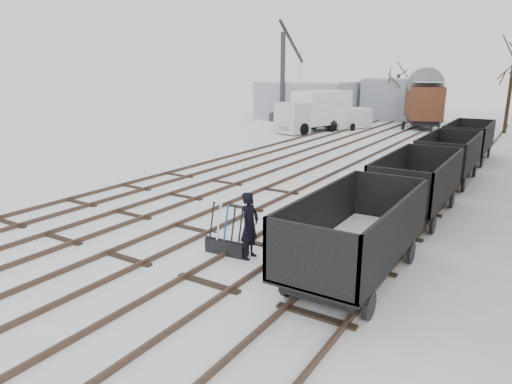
{
  "coord_description": "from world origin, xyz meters",
  "views": [
    {
      "loc": [
        9.69,
        -11.34,
        5.29
      ],
      "look_at": [
        1.55,
        1.59,
        1.2
      ],
      "focal_mm": 32.0,
      "sensor_mm": 36.0,
      "label": 1
    }
  ],
  "objects_px": {
    "ground_frame": "(227,244)",
    "crane": "(283,95)",
    "box_van_wagon": "(424,101)",
    "worker": "(250,226)",
    "freight_wagon_a": "(355,247)",
    "panel_van": "(350,118)",
    "lorry": "(315,111)"
  },
  "relations": [
    {
      "from": "panel_van",
      "to": "worker",
      "type": "bearing_deg",
      "value": -50.74
    },
    {
      "from": "box_van_wagon",
      "to": "worker",
      "type": "bearing_deg",
      "value": -106.22
    },
    {
      "from": "ground_frame",
      "to": "freight_wagon_a",
      "type": "bearing_deg",
      "value": 3.15
    },
    {
      "from": "ground_frame",
      "to": "panel_van",
      "type": "height_order",
      "value": "panel_van"
    },
    {
      "from": "box_van_wagon",
      "to": "panel_van",
      "type": "xyz_separation_m",
      "value": [
        -5.68,
        -3.74,
        -1.53
      ]
    },
    {
      "from": "freight_wagon_a",
      "to": "lorry",
      "type": "distance_m",
      "value": 29.78
    },
    {
      "from": "panel_van",
      "to": "box_van_wagon",
      "type": "bearing_deg",
      "value": 56.78
    },
    {
      "from": "box_van_wagon",
      "to": "panel_van",
      "type": "height_order",
      "value": "box_van_wagon"
    },
    {
      "from": "freight_wagon_a",
      "to": "crane",
      "type": "relative_size",
      "value": 0.54
    },
    {
      "from": "lorry",
      "to": "ground_frame",
      "type": "bearing_deg",
      "value": -52.62
    },
    {
      "from": "ground_frame",
      "to": "box_van_wagon",
      "type": "distance_m",
      "value": 34.32
    },
    {
      "from": "crane",
      "to": "ground_frame",
      "type": "bearing_deg",
      "value": -66.14
    },
    {
      "from": "ground_frame",
      "to": "worker",
      "type": "distance_m",
      "value": 1.03
    },
    {
      "from": "freight_wagon_a",
      "to": "worker",
      "type": "bearing_deg",
      "value": -174.23
    },
    {
      "from": "worker",
      "to": "crane",
      "type": "height_order",
      "value": "crane"
    },
    {
      "from": "freight_wagon_a",
      "to": "lorry",
      "type": "xyz_separation_m",
      "value": [
        -13.55,
        26.5,
        0.94
      ]
    },
    {
      "from": "ground_frame",
      "to": "box_van_wagon",
      "type": "xyz_separation_m",
      "value": [
        -2.19,
        34.18,
        2.21
      ]
    },
    {
      "from": "box_van_wagon",
      "to": "lorry",
      "type": "bearing_deg",
      "value": -157.29
    },
    {
      "from": "crane",
      "to": "freight_wagon_a",
      "type": "bearing_deg",
      "value": -60.8
    },
    {
      "from": "ground_frame",
      "to": "worker",
      "type": "height_order",
      "value": "worker"
    },
    {
      "from": "ground_frame",
      "to": "crane",
      "type": "xyz_separation_m",
      "value": [
        -16.41,
        33.18,
        2.42
      ]
    },
    {
      "from": "lorry",
      "to": "panel_van",
      "type": "xyz_separation_m",
      "value": [
        1.89,
        3.53,
        -0.84
      ]
    },
    {
      "from": "worker",
      "to": "box_van_wagon",
      "type": "relative_size",
      "value": 0.31
    },
    {
      "from": "worker",
      "to": "box_van_wagon",
      "type": "xyz_separation_m",
      "value": [
        -2.94,
        34.08,
        1.52
      ]
    },
    {
      "from": "box_van_wagon",
      "to": "crane",
      "type": "bearing_deg",
      "value": 162.89
    },
    {
      "from": "panel_van",
      "to": "crane",
      "type": "relative_size",
      "value": 0.45
    },
    {
      "from": "ground_frame",
      "to": "freight_wagon_a",
      "type": "relative_size",
      "value": 0.27
    },
    {
      "from": "ground_frame",
      "to": "worker",
      "type": "relative_size",
      "value": 0.76
    },
    {
      "from": "worker",
      "to": "box_van_wagon",
      "type": "height_order",
      "value": "box_van_wagon"
    },
    {
      "from": "crane",
      "to": "worker",
      "type": "bearing_deg",
      "value": -65.04
    },
    {
      "from": "ground_frame",
      "to": "panel_van",
      "type": "distance_m",
      "value": 31.45
    },
    {
      "from": "ground_frame",
      "to": "freight_wagon_a",
      "type": "xyz_separation_m",
      "value": [
        3.8,
        0.41,
        0.58
      ]
    }
  ]
}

